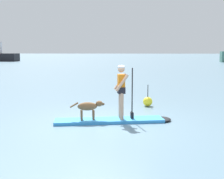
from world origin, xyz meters
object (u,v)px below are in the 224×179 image
(paddleboard, at_px, (117,120))
(marker_buoy, at_px, (148,102))
(dog, at_px, (89,107))
(person_paddler, at_px, (122,88))

(paddleboard, height_order, marker_buoy, marker_buoy)
(dog, bearing_deg, paddleboard, 11.30)
(paddleboard, distance_m, dog, 0.97)
(dog, height_order, marker_buoy, marker_buoy)
(paddleboard, height_order, dog, dog)
(person_paddler, height_order, dog, person_paddler)
(dog, bearing_deg, marker_buoy, 55.80)
(person_paddler, xyz_separation_m, dog, (-1.00, -0.20, -0.58))
(paddleboard, bearing_deg, marker_buoy, 67.98)
(dog, xyz_separation_m, marker_buoy, (1.92, 2.83, -0.31))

